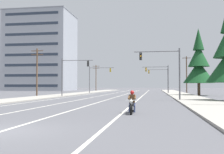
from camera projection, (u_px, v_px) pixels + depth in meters
name	position (u px, v px, depth m)	size (l,w,h in m)	color
ground_plane	(2.00, 132.00, 10.32)	(400.00, 400.00, 0.00)	#515156
lane_stripe_center	(126.00, 94.00, 54.74)	(0.16, 100.00, 0.01)	beige
lane_stripe_left	(109.00, 94.00, 55.28)	(0.16, 100.00, 0.01)	beige
lane_stripe_right	(144.00, 94.00, 54.15)	(0.16, 100.00, 0.01)	beige
lane_stripe_far_left	(91.00, 94.00, 55.88)	(0.16, 100.00, 0.01)	beige
sidewalk_kerb_right	(181.00, 95.00, 48.15)	(4.40, 110.00, 0.14)	#9E998E
sidewalk_kerb_left	(69.00, 94.00, 51.46)	(4.40, 110.00, 0.14)	#9E998E
motorcycle_with_rider	(132.00, 104.00, 17.09)	(0.70, 2.19, 1.46)	black
traffic_signal_near_right	(166.00, 66.00, 31.79)	(5.46, 0.37, 6.20)	#56565B
traffic_signal_near_left	(71.00, 71.00, 43.28)	(5.09, 0.63, 6.20)	#56565B
traffic_signal_mid_right	(160.00, 75.00, 58.19)	(5.70, 0.46, 6.20)	#56565B
traffic_signal_mid_left	(97.00, 75.00, 61.28)	(5.80, 0.37, 6.20)	#56565B
traffic_signal_far_right	(161.00, 76.00, 68.27)	(5.72, 0.37, 6.20)	#56565B
utility_pole_left_near	(37.00, 70.00, 45.55)	(2.12, 0.26, 8.10)	brown
utility_pole_right_far	(187.00, 74.00, 64.95)	(1.96, 0.26, 8.88)	#4C3828
utility_pole_left_far	(96.00, 77.00, 89.45)	(2.30, 0.26, 8.64)	brown
conifer_tree_right_verge_far	(199.00, 65.00, 47.34)	(5.43, 5.43, 11.96)	#4C3828
apartment_building_far_left_block	(41.00, 52.00, 97.68)	(22.71, 16.60, 28.16)	#999EA8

